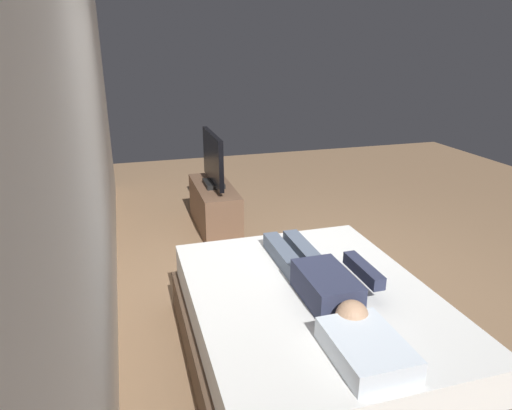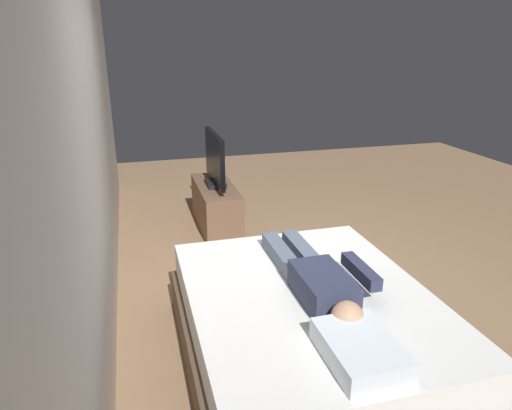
% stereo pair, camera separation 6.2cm
% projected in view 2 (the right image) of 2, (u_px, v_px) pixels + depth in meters
% --- Properties ---
extents(ground_plane, '(10.00, 10.00, 0.00)m').
position_uv_depth(ground_plane, '(303.00, 294.00, 3.87)').
color(ground_plane, '#8C6B4C').
extents(back_wall, '(6.40, 0.10, 2.80)m').
position_uv_depth(back_wall, '(91.00, 130.00, 3.37)').
color(back_wall, silver).
rests_on(back_wall, ground).
extents(bed, '(1.96, 1.55, 0.54)m').
position_uv_depth(bed, '(308.00, 330.00, 2.94)').
color(bed, brown).
rests_on(bed, ground).
extents(pillow, '(0.48, 0.34, 0.12)m').
position_uv_depth(pillow, '(360.00, 350.00, 2.23)').
color(pillow, white).
rests_on(pillow, bed).
extents(person, '(1.26, 0.46, 0.18)m').
position_uv_depth(person, '(317.00, 278.00, 2.86)').
color(person, '#2D334C').
rests_on(person, bed).
extents(remote, '(0.15, 0.04, 0.02)m').
position_uv_depth(remote, '(363.00, 269.00, 3.13)').
color(remote, black).
rests_on(remote, bed).
extents(tv_stand, '(1.10, 0.40, 0.50)m').
position_uv_depth(tv_stand, '(216.00, 206.00, 5.19)').
color(tv_stand, brown).
rests_on(tv_stand, ground).
extents(tv, '(0.88, 0.20, 0.59)m').
position_uv_depth(tv, '(215.00, 161.00, 5.01)').
color(tv, black).
rests_on(tv, tv_stand).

